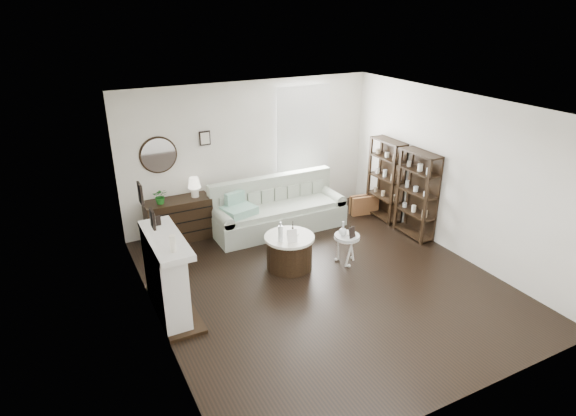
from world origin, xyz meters
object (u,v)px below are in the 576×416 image
dresser (179,220)px  pedestal_table (347,237)px  sofa (277,212)px  drum_table (289,251)px

dresser → pedestal_table: 3.06m
sofa → drum_table: sofa is taller
dresser → pedestal_table: bearing=-43.9°
sofa → drum_table: size_ratio=3.11×
drum_table → pedestal_table: drum_table is taller
dresser → pedestal_table: (2.21, -2.12, 0.08)m
sofa → drum_table: bearing=-108.7°
dresser → drum_table: (1.31, -1.82, -0.10)m
dresser → drum_table: dresser is taller
sofa → pedestal_table: (0.42, -1.73, 0.14)m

